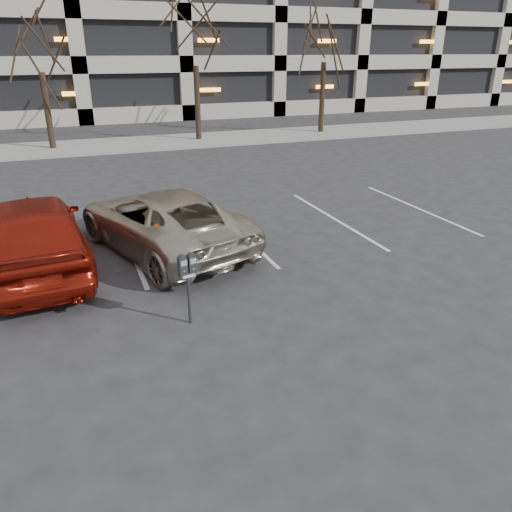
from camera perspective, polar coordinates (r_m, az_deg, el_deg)
The scene contains 9 objects.
ground at distance 10.51m, azimuth -5.04°, elevation -2.00°, with size 140.00×140.00×0.00m, color #28282B.
sidewalk at distance 25.71m, azimuth -15.36°, elevation 12.14°, with size 80.00×4.00×0.12m, color gray.
stall_lines at distance 12.37m, azimuth -14.30°, elevation 1.25°, with size 16.90×5.20×0.00m.
tree_b at distance 25.25m, azimuth -24.09°, elevation 23.38°, with size 3.35×3.35×7.62m.
tree_c at distance 26.10m, azimuth -7.14°, elevation 25.62°, with size 3.55×3.55×8.07m.
tree_d at distance 28.68m, azimuth 8.02°, elevation 25.62°, with size 3.65×3.65×8.30m.
parking_meter at distance 8.30m, azimuth -7.82°, elevation -1.80°, with size 0.34×0.19×1.25m.
suv_silver at distance 11.71m, azimuth -10.64°, elevation 4.04°, with size 3.81×5.61×1.43m.
car_red at distance 11.29m, azimuth -24.04°, elevation 2.40°, with size 1.97×4.91×1.67m, color maroon.
Camera 1 is at (-2.55, -9.22, 4.35)m, focal length 35.00 mm.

